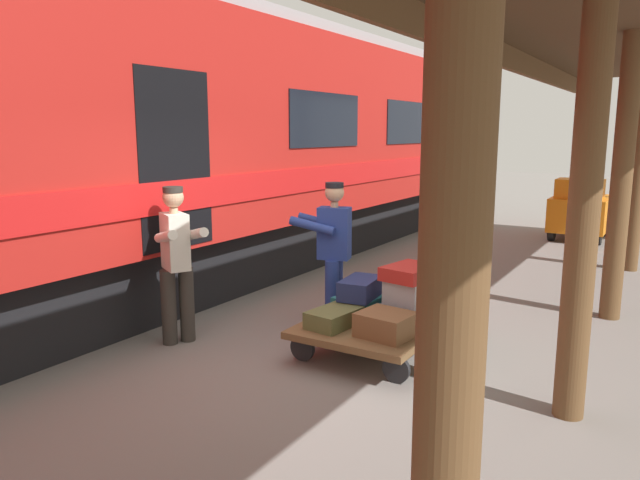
# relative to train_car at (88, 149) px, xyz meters

# --- Properties ---
(ground_plane) EXTENTS (60.00, 60.00, 0.00)m
(ground_plane) POSITION_rel_train_car_xyz_m (-3.60, 0.00, -2.06)
(ground_plane) COLOR slate
(train_car) EXTENTS (3.02, 18.73, 4.00)m
(train_car) POSITION_rel_train_car_xyz_m (0.00, 0.00, 0.00)
(train_car) COLOR #B21E19
(train_car) RESTS_ON ground_plane
(luggage_cart) EXTENTS (1.29, 1.95, 0.33)m
(luggage_cart) POSITION_rel_train_car_xyz_m (-3.79, -0.63, -1.77)
(luggage_cart) COLOR brown
(luggage_cart) RESTS_ON ground_plane
(suitcase_teal_softside) EXTENTS (0.47, 0.48, 0.18)m
(suitcase_teal_softside) POSITION_rel_train_car_xyz_m (-3.50, -0.63, -1.64)
(suitcase_teal_softside) COLOR #1E666B
(suitcase_teal_softside) RESTS_ON luggage_cart
(suitcase_brown_leather) EXTENTS (0.54, 0.50, 0.23)m
(suitcase_brown_leather) POSITION_rel_train_car_xyz_m (-4.08, -0.10, -1.61)
(suitcase_brown_leather) COLOR brown
(suitcase_brown_leather) RESTS_ON luggage_cart
(suitcase_slate_roller) EXTENTS (0.54, 0.56, 0.18)m
(suitcase_slate_roller) POSITION_rel_train_car_xyz_m (-4.08, -0.63, -1.64)
(suitcase_slate_roller) COLOR #4C515B
(suitcase_slate_roller) RESTS_ON luggage_cart
(suitcase_olive_duffel) EXTENTS (0.43, 0.60, 0.17)m
(suitcase_olive_duffel) POSITION_rel_train_car_xyz_m (-3.50, -0.10, -1.64)
(suitcase_olive_duffel) COLOR brown
(suitcase_olive_duffel) RESTS_ON luggage_cart
(suitcase_cream_canvas) EXTENTS (0.41, 0.47, 0.16)m
(suitcase_cream_canvas) POSITION_rel_train_car_xyz_m (-3.50, -1.17, -1.64)
(suitcase_cream_canvas) COLOR beige
(suitcase_cream_canvas) RESTS_ON luggage_cart
(suitcase_tan_vintage) EXTENTS (0.55, 0.61, 0.19)m
(suitcase_tan_vintage) POSITION_rel_train_car_xyz_m (-4.08, -1.17, -1.63)
(suitcase_tan_vintage) COLOR tan
(suitcase_tan_vintage) RESTS_ON luggage_cart
(suitcase_gray_aluminum) EXTENTS (0.42, 0.50, 0.26)m
(suitcase_gray_aluminum) POSITION_rel_train_car_xyz_m (-4.07, -0.66, -1.42)
(suitcase_gray_aluminum) COLOR #9EA0A5
(suitcase_gray_aluminum) RESTS_ON suitcase_slate_roller
(suitcase_red_plastic) EXTENTS (0.52, 0.63, 0.14)m
(suitcase_red_plastic) POSITION_rel_train_car_xyz_m (-4.07, -0.68, -1.22)
(suitcase_red_plastic) COLOR #AD231E
(suitcase_red_plastic) RESTS_ON suitcase_gray_aluminum
(suitcase_navy_fabric) EXTENTS (0.40, 0.59, 0.21)m
(suitcase_navy_fabric) POSITION_rel_train_car_xyz_m (-3.54, -0.60, -1.44)
(suitcase_navy_fabric) COLOR navy
(suitcase_navy_fabric) RESTS_ON suitcase_teal_softside
(porter_in_overalls) EXTENTS (0.73, 0.55, 1.70)m
(porter_in_overalls) POSITION_rel_train_car_xyz_m (-3.00, -0.93, -1.14)
(porter_in_overalls) COLOR navy
(porter_in_overalls) RESTS_ON ground_plane
(porter_by_door) EXTENTS (0.74, 0.62, 1.70)m
(porter_by_door) POSITION_rel_train_car_xyz_m (-1.85, 0.41, -1.14)
(porter_by_door) COLOR #332D28
(porter_by_door) RESTS_ON ground_plane
(baggage_tug) EXTENTS (1.11, 1.71, 1.30)m
(baggage_tug) POSITION_rel_train_car_xyz_m (-4.57, -8.73, -1.43)
(baggage_tug) COLOR orange
(baggage_tug) RESTS_ON ground_plane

